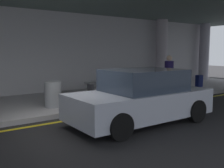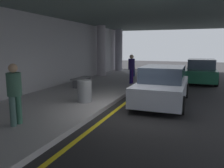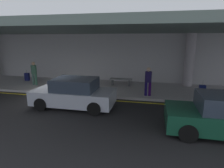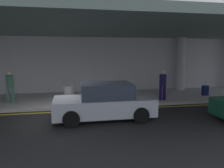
# 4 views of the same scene
# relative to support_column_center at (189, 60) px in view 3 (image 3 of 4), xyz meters

# --- Properties ---
(ground_plane) EXTENTS (60.00, 60.00, 0.00)m
(ground_plane) POSITION_rel_support_column_center_xyz_m (-8.00, -4.64, -1.97)
(ground_plane) COLOR black
(sidewalk) EXTENTS (26.00, 4.20, 0.15)m
(sidewalk) POSITION_rel_support_column_center_xyz_m (-8.00, -1.54, -1.90)
(sidewalk) COLOR #ACA7AA
(sidewalk) RESTS_ON ground
(lane_stripe_yellow) EXTENTS (26.00, 0.14, 0.01)m
(lane_stripe_yellow) POSITION_rel_support_column_center_xyz_m (-8.00, -3.99, -1.97)
(lane_stripe_yellow) COLOR yellow
(lane_stripe_yellow) RESTS_ON ground
(support_column_center) EXTENTS (0.64, 0.64, 3.65)m
(support_column_center) POSITION_rel_support_column_center_xyz_m (0.00, 0.00, 0.00)
(support_column_center) COLOR #AEA4AE
(support_column_center) RESTS_ON sidewalk
(ceiling_overhang) EXTENTS (28.00, 13.20, 0.30)m
(ceiling_overhang) POSITION_rel_support_column_center_xyz_m (-8.00, -2.04, 1.97)
(ceiling_overhang) COLOR slate
(ceiling_overhang) RESTS_ON support_column_far_left
(terminal_back_wall) EXTENTS (26.00, 0.30, 3.80)m
(terminal_back_wall) POSITION_rel_support_column_center_xyz_m (-8.00, 0.71, -0.07)
(terminal_back_wall) COLOR #B6B3B8
(terminal_back_wall) RESTS_ON ground
(car_silver) EXTENTS (4.10, 1.92, 1.50)m
(car_silver) POSITION_rel_support_column_center_xyz_m (-6.30, -5.38, -1.26)
(car_silver) COLOR #AEB3C3
(car_silver) RESTS_ON ground
(traveler_with_luggage) EXTENTS (0.38, 0.38, 1.68)m
(traveler_with_luggage) POSITION_rel_support_column_center_xyz_m (-2.69, -3.07, -0.86)
(traveler_with_luggage) COLOR #140C4D
(traveler_with_luggage) RESTS_ON sidewalk
(person_waiting_for_ride) EXTENTS (0.38, 0.38, 1.68)m
(person_waiting_for_ride) POSITION_rel_support_column_center_xyz_m (-10.79, -2.10, -0.86)
(person_waiting_for_ride) COLOR #41605A
(person_waiting_for_ride) RESTS_ON sidewalk
(suitcase_upright_primary) EXTENTS (0.36, 0.22, 0.90)m
(suitcase_upright_primary) POSITION_rel_support_column_center_xyz_m (-12.27, -0.93, -1.51)
(suitcase_upright_primary) COLOR #10154B
(suitcase_upright_primary) RESTS_ON sidewalk
(suitcase_upright_secondary) EXTENTS (0.36, 0.22, 0.90)m
(suitcase_upright_secondary) POSITION_rel_support_column_center_xyz_m (0.46, -2.30, -1.51)
(suitcase_upright_secondary) COLOR #0A1145
(suitcase_upright_secondary) RESTS_ON sidewalk
(bench_metal) EXTENTS (1.60, 0.50, 0.48)m
(bench_metal) POSITION_rel_support_column_center_xyz_m (-4.65, -0.86, -1.47)
(bench_metal) COLOR slate
(bench_metal) RESTS_ON sidewalk
(trash_bin_steel) EXTENTS (0.56, 0.56, 0.85)m
(trash_bin_steel) POSITION_rel_support_column_center_xyz_m (-7.76, -2.62, -1.40)
(trash_bin_steel) COLOR gray
(trash_bin_steel) RESTS_ON sidewalk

